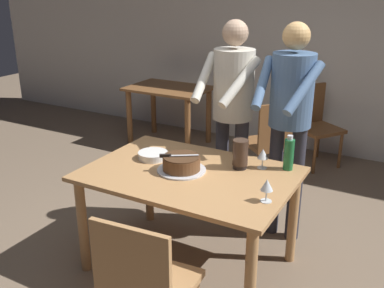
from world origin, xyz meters
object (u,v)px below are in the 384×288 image
object	(u,v)px
chair_near_side	(145,284)
background_chair_1	(272,140)
plate_stack	(153,155)
background_table	(169,100)
wine_glass_far	(263,154)
person_standing_beside	(290,110)
wine_glass_near	(267,186)
cake_knife	(171,156)
hurricane_lamp	(240,154)
person_cutting_cake	(232,103)
cake_on_platter	(181,164)
background_chair_2	(314,122)
main_dining_table	(190,186)
water_bottle	(289,154)

from	to	relation	value
chair_near_side	background_chair_1	bearing A→B (deg)	93.90
plate_stack	background_table	bearing A→B (deg)	119.00
chair_near_side	wine_glass_far	bearing A→B (deg)	80.57
person_standing_beside	wine_glass_near	bearing A→B (deg)	-80.29
cake_knife	chair_near_side	xyz separation A→B (m)	(0.34, -0.82, -0.37)
wine_glass_far	hurricane_lamp	size ratio (longest dim) A/B	0.69
person_cutting_cake	chair_near_side	xyz separation A→B (m)	(0.22, -1.57, -0.58)
cake_on_platter	person_standing_beside	size ratio (longest dim) A/B	0.20
wine_glass_far	person_standing_beside	distance (m)	0.48
cake_on_platter	cake_knife	world-z (taller)	cake_knife
background_chair_2	chair_near_side	bearing A→B (deg)	-90.86
plate_stack	chair_near_side	world-z (taller)	chair_near_side
hurricane_lamp	person_standing_beside	world-z (taller)	person_standing_beside
cake_knife	background_chair_1	distance (m)	1.70
background_table	wine_glass_near	bearing A→B (deg)	-47.63
background_chair_1	main_dining_table	bearing A→B (deg)	-91.77
wine_glass_far	background_chair_1	size ratio (longest dim) A/B	0.16
main_dining_table	plate_stack	distance (m)	0.39
cake_on_platter	chair_near_side	bearing A→B (deg)	-72.16
background_chair_2	cake_on_platter	bearing A→B (deg)	-97.68
main_dining_table	hurricane_lamp	xyz separation A→B (m)	(0.28, 0.23, 0.22)
cake_on_platter	background_chair_1	world-z (taller)	background_chair_1
water_bottle	plate_stack	bearing A→B (deg)	-162.98
water_bottle	chair_near_side	xyz separation A→B (m)	(-0.36, -1.24, -0.37)
water_bottle	background_table	size ratio (longest dim) A/B	0.25
hurricane_lamp	person_standing_beside	distance (m)	0.58
cake_knife	wine_glass_near	size ratio (longest dim) A/B	1.66
main_dining_table	plate_stack	size ratio (longest dim) A/B	6.45
cake_on_platter	person_cutting_cake	world-z (taller)	person_cutting_cake
wine_glass_near	person_standing_beside	world-z (taller)	person_standing_beside
water_bottle	background_chair_1	bearing A→B (deg)	113.29
water_bottle	hurricane_lamp	bearing A→B (deg)	-154.37
hurricane_lamp	background_table	xyz separation A→B (m)	(-1.79, 1.95, -0.28)
cake_on_platter	hurricane_lamp	bearing A→B (deg)	35.55
plate_stack	chair_near_side	xyz separation A→B (m)	(0.58, -0.96, -0.28)
cake_on_platter	wine_glass_near	size ratio (longest dim) A/B	2.36
cake_knife	hurricane_lamp	bearing A→B (deg)	35.14
main_dining_table	person_standing_beside	world-z (taller)	person_standing_beside
water_bottle	person_standing_beside	size ratio (longest dim) A/B	0.15
wine_glass_far	background_table	size ratio (longest dim) A/B	0.14
water_bottle	wine_glass_far	bearing A→B (deg)	-157.62
plate_stack	wine_glass_far	bearing A→B (deg)	15.84
cake_knife	wine_glass_far	size ratio (longest dim) A/B	1.66
cake_on_platter	wine_glass_far	world-z (taller)	wine_glass_far
chair_near_side	person_standing_beside	bearing A→B (deg)	81.42
plate_stack	water_bottle	distance (m)	0.98
hurricane_lamp	background_chair_2	bearing A→B (deg)	90.23
hurricane_lamp	background_chair_1	xyz separation A→B (m)	(-0.23, 1.37, -0.37)
wine_glass_far	chair_near_side	bearing A→B (deg)	-99.43
cake_on_platter	wine_glass_near	bearing A→B (deg)	-12.41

